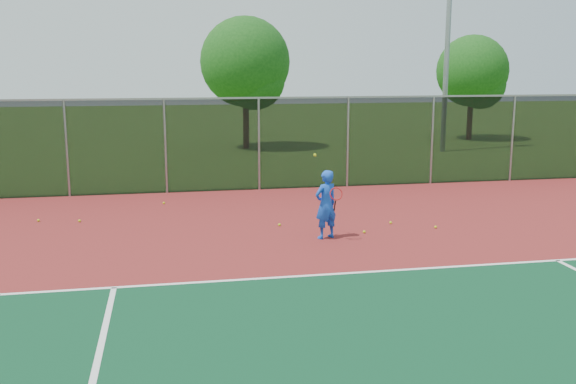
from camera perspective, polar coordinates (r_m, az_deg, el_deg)
name	(u,v)px	position (r m, az deg, el deg)	size (l,w,h in m)	color
ground	(555,324)	(11.21, 22.64, -10.82)	(120.00, 120.00, 0.00)	#345C1A
court_apron	(493,283)	(12.81, 17.73, -7.69)	(30.00, 20.00, 0.02)	maroon
fence_back	(348,141)	(21.59, 5.33, 4.54)	(30.00, 0.06, 3.03)	black
tennis_player	(326,204)	(15.06, 3.39, -1.10)	(0.70, 0.71, 2.02)	blue
practice_ball_0	(364,232)	(15.77, 6.79, -3.53)	(0.07, 0.07, 0.07)	#C1CB17
practice_ball_1	(391,223)	(16.77, 9.11, -2.70)	(0.07, 0.07, 0.07)	#C1CB17
practice_ball_2	(279,225)	(16.34, -0.77, -2.93)	(0.07, 0.07, 0.07)	#C1CB17
practice_ball_4	(80,221)	(17.62, -18.04, -2.45)	(0.07, 0.07, 0.07)	#C1CB17
practice_ball_5	(164,203)	(19.27, -10.98, -0.96)	(0.07, 0.07, 0.07)	#C1CB17
practice_ball_6	(38,220)	(18.02, -21.31, -2.37)	(0.07, 0.07, 0.07)	#C1CB17
practice_ball_7	(436,227)	(16.53, 12.98, -3.05)	(0.07, 0.07, 0.07)	#C1CB17
floodlight_n	(449,13)	(31.53, 14.11, 15.21)	(0.90, 0.40, 11.35)	gray
tree_back_left	(247,66)	(31.71, -3.62, 11.11)	(4.36, 4.36, 6.41)	#392115
tree_back_mid	(474,74)	(37.01, 16.24, 10.02)	(3.89, 3.89, 5.71)	#392115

